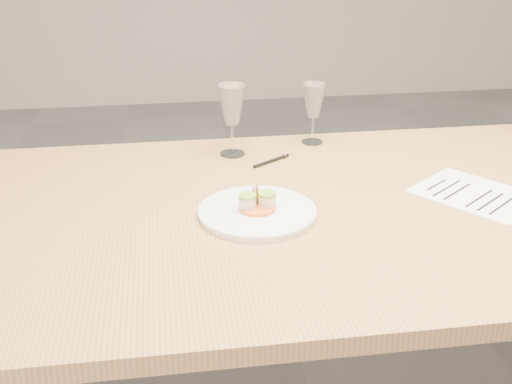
{
  "coord_description": "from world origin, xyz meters",
  "views": [
    {
      "loc": [
        -0.4,
        -1.32,
        1.4
      ],
      "look_at": [
        -0.21,
        -0.01,
        0.8
      ],
      "focal_mm": 45.0,
      "sensor_mm": 36.0,
      "label": 1
    }
  ],
  "objects": [
    {
      "name": "wine_glass_0",
      "position": [
        -0.22,
        0.36,
        0.89
      ],
      "size": [
        0.08,
        0.08,
        0.2
      ],
      "color": "white",
      "rests_on": "dining_table"
    },
    {
      "name": "ballpoint_pen",
      "position": [
        -0.12,
        0.29,
        0.75
      ],
      "size": [
        0.11,
        0.08,
        0.01
      ],
      "rotation": [
        0.0,
        0.0,
        0.6
      ],
      "color": "black",
      "rests_on": "dining_table"
    },
    {
      "name": "wine_glass_1",
      "position": [
        0.03,
        0.43,
        0.87
      ],
      "size": [
        0.07,
        0.07,
        0.18
      ],
      "color": "white",
      "rests_on": "dining_table"
    },
    {
      "name": "dinner_plate",
      "position": [
        -0.21,
        -0.03,
        0.76
      ],
      "size": [
        0.27,
        0.27,
        0.07
      ],
      "rotation": [
        0.0,
        0.0,
        -0.21
      ],
      "color": "white",
      "rests_on": "dining_table"
    },
    {
      "name": "dining_table",
      "position": [
        0.0,
        0.0,
        0.68
      ],
      "size": [
        2.4,
        1.0,
        0.75
      ],
      "color": "#B5824F",
      "rests_on": "ground"
    },
    {
      "name": "recipe_sheet",
      "position": [
        0.34,
        0.0,
        0.75
      ],
      "size": [
        0.33,
        0.34,
        0.0
      ],
      "rotation": [
        0.0,
        0.0,
        0.65
      ],
      "color": "white",
      "rests_on": "dining_table"
    }
  ]
}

